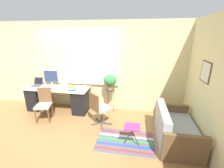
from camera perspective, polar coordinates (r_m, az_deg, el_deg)
ground_plane at (r=4.67m, az=-14.15°, el=-11.89°), size 14.00×14.00×0.00m
wall_back_with_window at (r=4.84m, az=-11.65°, el=6.57°), size 9.00×0.12×2.70m
wall_right_with_picture at (r=4.04m, az=30.14°, el=2.14°), size 0.08×9.00×2.70m
desk at (r=5.04m, az=-19.78°, el=-5.05°), size 1.98×0.67×0.75m
laptop at (r=5.38m, az=-26.65°, el=0.08°), size 0.30×0.32×0.23m
monitor at (r=5.09m, az=-22.15°, el=2.36°), size 0.48×0.19×0.50m
keyboard at (r=4.94m, az=-23.62°, el=-1.54°), size 0.44×0.13×0.02m
mouse at (r=4.77m, az=-20.91°, el=-1.77°), size 0.04×0.07×0.03m
desk_lamp at (r=4.61m, az=-10.68°, el=2.30°), size 0.13×0.13×0.45m
book_stack at (r=4.52m, az=-15.11°, el=-1.64°), size 0.24×0.18×0.12m
desk_chair_wooden at (r=4.61m, az=-24.51°, el=-6.74°), size 0.47×0.48×0.90m
office_chair_swivel at (r=3.96m, az=-4.93°, el=-9.08°), size 0.60×0.60×0.91m
couch_loveseat at (r=3.77m, az=22.65°, el=-15.94°), size 0.80×1.36×0.77m
plant_stand at (r=4.53m, az=-0.70°, el=-3.22°), size 0.26×0.26×0.74m
potted_plant at (r=4.41m, az=-0.72°, el=1.28°), size 0.38×0.38×0.46m
floor_rug_striped at (r=3.65m, az=5.07°, el=-20.76°), size 1.30×0.84×0.01m
folding_stool at (r=3.35m, az=7.67°, el=-16.53°), size 0.35×0.29×0.46m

